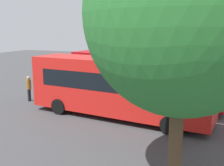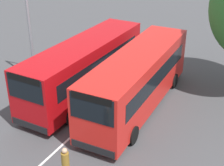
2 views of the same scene
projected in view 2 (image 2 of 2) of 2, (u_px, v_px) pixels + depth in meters
The scene contains 6 objects.
ground_plane at pixel (113, 98), 19.99m from camera, with size 72.99×72.99×0.00m, color #424244.
bus_far_left at pixel (85, 66), 19.88m from camera, with size 10.57×4.08×3.28m.
bus_center_left at pixel (138, 79), 18.34m from camera, with size 10.54×3.68×3.28m.
pedestrian at pixel (65, 163), 13.24m from camera, with size 0.33×0.33×1.74m.
street_lamp at pixel (32, 19), 20.17m from camera, with size 0.41×2.42×7.36m.
lane_stripe_outer_left at pixel (113, 98), 19.99m from camera, with size 15.31×0.12×0.01m, color silver.
Camera 2 is at (16.47, 5.74, 9.82)m, focal length 53.15 mm.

